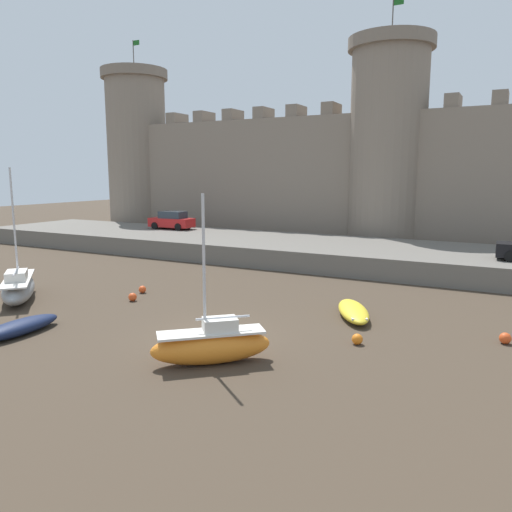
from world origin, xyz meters
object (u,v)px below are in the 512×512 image
sailboat_near_channel_left (18,287)px  mooring_buoy_near_channel (505,338)px  rowboat_midflat_right (353,311)px  sailboat_foreground_centre (212,345)px  rowboat_near_channel_right (18,327)px  mooring_buoy_mid_mud (357,339)px  mooring_buoy_near_shore (142,289)px  car_quay_west (172,220)px  mooring_buoy_off_centre (133,297)px

sailboat_near_channel_left → mooring_buoy_near_channel: size_ratio=15.35×
rowboat_midflat_right → mooring_buoy_near_channel: size_ratio=8.98×
sailboat_foreground_centre → rowboat_near_channel_right: sailboat_foreground_centre is taller
mooring_buoy_mid_mud → mooring_buoy_near_shore: bearing=168.4°
rowboat_midflat_right → car_quay_west: (-21.78, 15.34, 1.85)m
mooring_buoy_mid_mud → car_quay_west: bearing=140.8°
sailboat_near_channel_left → mooring_buoy_near_shore: size_ratio=16.86×
car_quay_west → sailboat_near_channel_left: bearing=-74.3°
mooring_buoy_near_channel → mooring_buoy_near_shore: mooring_buoy_near_channel is taller
rowboat_near_channel_right → mooring_buoy_near_shore: (-0.34, 7.86, -0.12)m
rowboat_near_channel_right → sailboat_near_channel_left: 6.19m
sailboat_near_channel_left → mooring_buoy_near_shore: sailboat_near_channel_left is taller
mooring_buoy_near_channel → car_quay_west: 32.28m
sailboat_foreground_centre → mooring_buoy_mid_mud: (3.83, 4.17, -0.46)m
mooring_buoy_near_channel → rowboat_midflat_right: bearing=173.3°
mooring_buoy_off_centre → sailboat_near_channel_left: bearing=-154.3°
sailboat_foreground_centre → car_quay_west: bearing=129.9°
sailboat_foreground_centre → mooring_buoy_near_shore: bearing=142.6°
sailboat_near_channel_left → mooring_buoy_off_centre: size_ratio=15.93×
mooring_buoy_mid_mud → mooring_buoy_near_shore: size_ratio=1.05×
rowboat_midflat_right → car_quay_west: bearing=144.9°
mooring_buoy_near_channel → car_quay_west: size_ratio=0.10×
sailboat_foreground_centre → rowboat_near_channel_right: size_ratio=1.52×
rowboat_near_channel_right → mooring_buoy_near_shore: 7.87m
rowboat_near_channel_right → mooring_buoy_mid_mud: rowboat_near_channel_right is taller
sailboat_foreground_centre → car_quay_west: sailboat_foreground_centre is taller
car_quay_west → mooring_buoy_mid_mud: bearing=-39.2°
rowboat_midflat_right → car_quay_west: car_quay_west is taller
mooring_buoy_near_channel → mooring_buoy_near_shore: size_ratio=1.10×
sailboat_foreground_centre → mooring_buoy_mid_mud: sailboat_foreground_centre is taller
sailboat_foreground_centre → mooring_buoy_off_centre: bearing=147.5°
rowboat_near_channel_right → mooring_buoy_mid_mud: size_ratio=9.09×
rowboat_near_channel_right → mooring_buoy_near_shore: rowboat_near_channel_right is taller
sailboat_foreground_centre → sailboat_near_channel_left: 13.72m
rowboat_midflat_right → mooring_buoy_near_shore: rowboat_midflat_right is taller
mooring_buoy_mid_mud → mooring_buoy_near_shore: (-12.71, 2.61, -0.01)m
mooring_buoy_near_shore → car_quay_west: size_ratio=0.10×
mooring_buoy_off_centre → car_quay_west: 20.96m
rowboat_midflat_right → mooring_buoy_mid_mud: (1.20, -3.42, -0.10)m
mooring_buoy_near_channel → mooring_buoy_near_shore: bearing=-179.7°
sailboat_near_channel_left → mooring_buoy_mid_mud: bearing=5.0°
rowboat_near_channel_right → rowboat_midflat_right: bearing=37.9°
mooring_buoy_mid_mud → rowboat_near_channel_right: bearing=-157.0°
sailboat_near_channel_left → mooring_buoy_off_centre: sailboat_near_channel_left is taller
rowboat_midflat_right → mooring_buoy_off_centre: 11.05m
sailboat_foreground_centre → mooring_buoy_near_shore: size_ratio=14.49×
mooring_buoy_near_shore → mooring_buoy_off_centre: bearing=-65.7°
mooring_buoy_mid_mud → car_quay_west: car_quay_west is taller
mooring_buoy_near_channel → mooring_buoy_mid_mud: bearing=-151.4°
rowboat_near_channel_right → mooring_buoy_off_centre: rowboat_near_channel_right is taller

